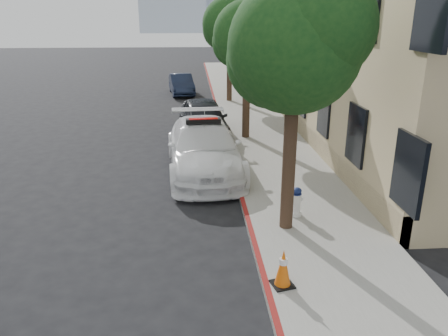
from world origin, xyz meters
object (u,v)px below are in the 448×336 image
at_px(parked_car_mid, 203,119).
at_px(traffic_cone, 283,268).
at_px(parked_car_far, 181,84).
at_px(fire_hydrant, 296,202).
at_px(police_car, 204,147).

xyz_separation_m(parked_car_mid, traffic_cone, (1.15, -10.97, -0.27)).
distance_m(parked_car_far, fire_hydrant, 18.78).
height_order(police_car, parked_car_mid, police_car).
bearing_deg(parked_car_mid, parked_car_far, 91.43).
relative_size(parked_car_far, fire_hydrant, 5.25).
relative_size(parked_car_mid, fire_hydrant, 6.28).
relative_size(parked_car_mid, parked_car_far, 1.20).
distance_m(fire_hydrant, traffic_cone, 3.06).
distance_m(parked_car_mid, parked_car_far, 10.51).
distance_m(parked_car_far, traffic_cone, 21.55).
bearing_deg(police_car, parked_car_far, 90.72).
bearing_deg(police_car, traffic_cone, -82.68).
xyz_separation_m(police_car, parked_car_far, (-1.02, 14.72, -0.18)).
xyz_separation_m(police_car, traffic_cone, (1.25, -6.71, -0.30)).
bearing_deg(fire_hydrant, traffic_cone, -95.46).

